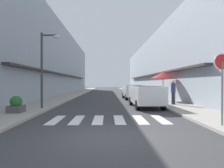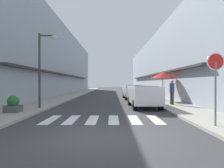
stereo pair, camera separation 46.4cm
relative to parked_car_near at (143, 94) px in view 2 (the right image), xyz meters
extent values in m
plane|color=#38383A|center=(-2.55, 13.53, -0.92)|extent=(113.77, 113.77, 0.00)
cube|color=#9E998E|center=(-7.44, 13.53, -0.86)|extent=(2.58, 72.40, 0.12)
cube|color=#9E998E|center=(2.34, 13.53, -0.86)|extent=(2.58, 72.40, 0.12)
cube|color=#939EA8|center=(-11.23, 15.12, 3.97)|extent=(5.00, 48.54, 9.78)
cube|color=#332D2D|center=(-8.48, 15.12, 1.88)|extent=(0.50, 33.98, 0.16)
cube|color=#939EA8|center=(6.13, 15.12, 3.26)|extent=(5.00, 48.54, 8.37)
cube|color=#332D2D|center=(3.38, 15.12, 1.88)|extent=(0.50, 33.98, 0.16)
cube|color=silver|center=(-4.93, -4.35, -0.92)|extent=(0.45, 2.20, 0.01)
cube|color=silver|center=(-3.98, -4.35, -0.92)|extent=(0.45, 2.20, 0.01)
cube|color=silver|center=(-3.03, -4.35, -0.92)|extent=(0.45, 2.20, 0.01)
cube|color=silver|center=(-2.08, -4.35, -0.92)|extent=(0.45, 2.20, 0.01)
cube|color=silver|center=(-1.13, -4.35, -0.92)|extent=(0.45, 2.20, 0.01)
cube|color=silver|center=(-0.18, -4.35, -0.92)|extent=(0.45, 2.20, 0.01)
cube|color=silver|center=(0.00, 0.04, -0.04)|extent=(1.84, 4.22, 1.13)
cube|color=black|center=(0.00, -0.17, 0.27)|extent=(1.52, 2.37, 0.56)
cylinder|color=black|center=(-0.83, 1.40, -0.60)|extent=(0.23, 0.64, 0.64)
cylinder|color=black|center=(0.76, 1.43, -0.60)|extent=(0.23, 0.64, 0.64)
cylinder|color=black|center=(-0.76, -1.36, -0.60)|extent=(0.23, 0.64, 0.64)
cylinder|color=black|center=(0.83, -1.32, -0.60)|extent=(0.23, 0.64, 0.64)
cube|color=silver|center=(0.00, 6.99, -0.04)|extent=(1.84, 4.12, 1.13)
cube|color=black|center=(0.00, 6.79, 0.27)|extent=(1.52, 2.32, 0.56)
cylinder|color=black|center=(-0.83, 8.32, -0.60)|extent=(0.23, 0.64, 0.64)
cylinder|color=black|center=(0.76, 8.36, -0.60)|extent=(0.23, 0.64, 0.64)
cylinder|color=black|center=(-0.76, 5.63, -0.60)|extent=(0.23, 0.64, 0.64)
cylinder|color=black|center=(0.83, 5.67, -0.60)|extent=(0.23, 0.64, 0.64)
cylinder|color=slate|center=(1.60, -6.11, 0.36)|extent=(0.07, 0.07, 2.32)
cylinder|color=red|center=(1.60, -6.11, 1.52)|extent=(0.64, 0.03, 0.64)
torus|color=white|center=(1.60, -6.11, 1.52)|extent=(0.65, 0.05, 0.65)
cylinder|color=#38383D|center=(-6.68, -1.08, 1.53)|extent=(0.14, 0.14, 4.67)
cylinder|color=#38383D|center=(-6.23, -1.08, 3.72)|extent=(0.90, 0.10, 0.10)
ellipsoid|color=beige|center=(-5.78, -1.08, 3.62)|extent=(0.44, 0.28, 0.20)
cylinder|color=#262626|center=(2.42, 4.12, -0.77)|extent=(0.48, 0.48, 0.06)
cylinder|color=#4C3823|center=(2.42, 4.12, 0.33)|extent=(0.06, 0.06, 2.25)
cone|color=red|center=(2.42, 4.12, 1.45)|extent=(2.26, 2.26, 0.55)
cube|color=#4C4C4C|center=(-7.42, -2.85, -0.62)|extent=(0.73, 0.73, 0.36)
sphere|color=#236628|center=(-7.42, -2.85, -0.23)|extent=(0.61, 0.61, 0.61)
cylinder|color=#282B33|center=(2.19, 0.76, -0.37)|extent=(0.26, 0.26, 0.86)
cylinder|color=navy|center=(2.19, 0.76, 0.40)|extent=(0.34, 0.34, 0.68)
sphere|color=tan|center=(2.19, 0.76, 0.86)|extent=(0.23, 0.23, 0.23)
camera|label=1|loc=(-2.61, -13.01, 0.74)|focal=30.67mm
camera|label=2|loc=(-2.15, -13.02, 0.74)|focal=30.67mm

